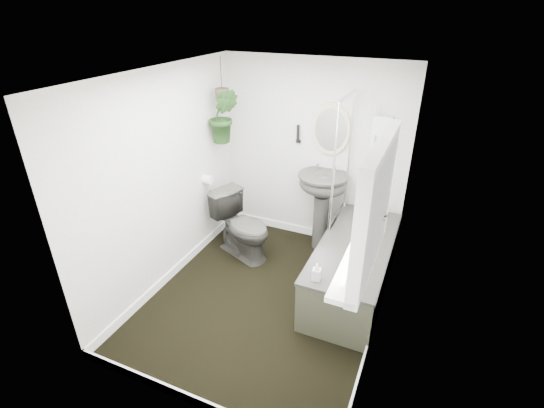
% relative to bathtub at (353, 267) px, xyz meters
% --- Properties ---
extents(floor, '(2.30, 2.80, 0.02)m').
position_rel_bathtub_xyz_m(floor, '(-0.80, -0.50, -0.30)').
color(floor, black).
rests_on(floor, ground).
extents(ceiling, '(2.30, 2.80, 0.02)m').
position_rel_bathtub_xyz_m(ceiling, '(-0.80, -0.50, 2.02)').
color(ceiling, white).
rests_on(ceiling, ground).
extents(wall_back, '(2.30, 0.02, 2.30)m').
position_rel_bathtub_xyz_m(wall_back, '(-0.80, 0.91, 0.86)').
color(wall_back, silver).
rests_on(wall_back, ground).
extents(wall_front, '(2.30, 0.02, 2.30)m').
position_rel_bathtub_xyz_m(wall_front, '(-0.80, -1.91, 0.86)').
color(wall_front, silver).
rests_on(wall_front, ground).
extents(wall_left, '(0.02, 2.80, 2.30)m').
position_rel_bathtub_xyz_m(wall_left, '(-1.96, -0.50, 0.86)').
color(wall_left, silver).
rests_on(wall_left, ground).
extents(wall_right, '(0.02, 2.80, 2.30)m').
position_rel_bathtub_xyz_m(wall_right, '(0.36, -0.50, 0.86)').
color(wall_right, silver).
rests_on(wall_right, ground).
extents(skirting, '(2.30, 2.80, 0.10)m').
position_rel_bathtub_xyz_m(skirting, '(-0.80, -0.50, -0.24)').
color(skirting, white).
rests_on(skirting, floor).
extents(bathtub, '(0.72, 1.72, 0.58)m').
position_rel_bathtub_xyz_m(bathtub, '(0.00, 0.00, 0.00)').
color(bathtub, '#343430').
rests_on(bathtub, floor).
extents(bath_screen, '(0.04, 0.72, 1.40)m').
position_rel_bathtub_xyz_m(bath_screen, '(-0.33, 0.49, 0.99)').
color(bath_screen, silver).
rests_on(bath_screen, bathtub).
extents(shower_box, '(0.20, 0.10, 0.35)m').
position_rel_bathtub_xyz_m(shower_box, '(0.00, 0.84, 1.26)').
color(shower_box, white).
rests_on(shower_box, wall_back).
extents(oval_mirror, '(0.46, 0.03, 0.62)m').
position_rel_bathtub_xyz_m(oval_mirror, '(-0.58, 0.87, 1.21)').
color(oval_mirror, '#C7BD8F').
rests_on(oval_mirror, wall_back).
extents(wall_sconce, '(0.04, 0.04, 0.22)m').
position_rel_bathtub_xyz_m(wall_sconce, '(-0.98, 0.86, 1.11)').
color(wall_sconce, black).
rests_on(wall_sconce, wall_back).
extents(toilet_roll_holder, '(0.11, 0.11, 0.11)m').
position_rel_bathtub_xyz_m(toilet_roll_holder, '(-1.90, 0.20, 0.61)').
color(toilet_roll_holder, white).
rests_on(toilet_roll_holder, wall_left).
extents(window_recess, '(0.08, 1.00, 0.90)m').
position_rel_bathtub_xyz_m(window_recess, '(0.29, -1.20, 1.36)').
color(window_recess, white).
rests_on(window_recess, wall_right).
extents(window_sill, '(0.18, 1.00, 0.04)m').
position_rel_bathtub_xyz_m(window_sill, '(0.22, -1.20, 0.94)').
color(window_sill, white).
rests_on(window_sill, wall_right).
extents(window_blinds, '(0.01, 0.86, 0.76)m').
position_rel_bathtub_xyz_m(window_blinds, '(0.24, -1.20, 1.36)').
color(window_blinds, white).
rests_on(window_blinds, wall_right).
extents(toilet, '(0.90, 0.71, 0.80)m').
position_rel_bathtub_xyz_m(toilet, '(-1.40, 0.14, 0.11)').
color(toilet, '#343430').
rests_on(toilet, floor).
extents(pedestal_sink, '(0.69, 0.62, 1.01)m').
position_rel_bathtub_xyz_m(pedestal_sink, '(-0.58, 0.67, 0.22)').
color(pedestal_sink, '#343430').
rests_on(pedestal_sink, floor).
extents(sill_plant, '(0.25, 0.23, 0.26)m').
position_rel_bathtub_xyz_m(sill_plant, '(0.24, -0.90, 1.09)').
color(sill_plant, black).
rests_on(sill_plant, window_sill).
extents(hanging_plant, '(0.43, 0.40, 0.64)m').
position_rel_bathtub_xyz_m(hanging_plant, '(-1.77, 0.45, 1.34)').
color(hanging_plant, black).
rests_on(hanging_plant, ceiling).
extents(soap_bottle, '(0.09, 0.09, 0.17)m').
position_rel_bathtub_xyz_m(soap_bottle, '(-0.20, -0.73, 0.37)').
color(soap_bottle, black).
rests_on(soap_bottle, bathtub).
extents(hanging_pot, '(0.16, 0.16, 0.12)m').
position_rel_bathtub_xyz_m(hanging_pot, '(-1.77, 0.45, 1.60)').
color(hanging_pot, '#423A2A').
rests_on(hanging_pot, ceiling).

